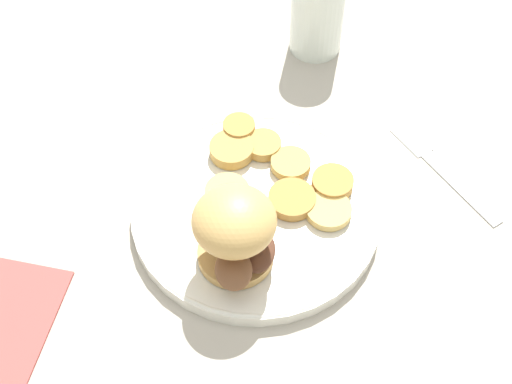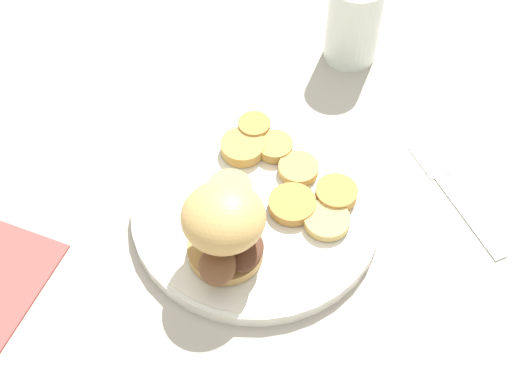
# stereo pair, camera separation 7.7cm
# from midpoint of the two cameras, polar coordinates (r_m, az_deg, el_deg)

# --- Properties ---
(ground_plane) EXTENTS (4.00, 4.00, 0.00)m
(ground_plane) POSITION_cam_midpoint_polar(r_m,az_deg,el_deg) (0.80, 2.73, -2.05)
(ground_plane) COLOR #B2A899
(dinner_plate) EXTENTS (0.28, 0.28, 0.02)m
(dinner_plate) POSITION_cam_midpoint_polar(r_m,az_deg,el_deg) (0.79, 2.76, -1.62)
(dinner_plate) COLOR white
(dinner_plate) RESTS_ON ground_plane
(sandwich) EXTENTS (0.11, 0.11, 0.09)m
(sandwich) POSITION_cam_midpoint_polar(r_m,az_deg,el_deg) (0.71, 0.67, -3.06)
(sandwich) COLOR tan
(sandwich) RESTS_ON dinner_plate
(potato_round_0) EXTENTS (0.05, 0.05, 0.01)m
(potato_round_0) POSITION_cam_midpoint_polar(r_m,az_deg,el_deg) (0.79, 0.65, 0.03)
(potato_round_0) COLOR #DBB766
(potato_round_0) RESTS_ON dinner_plate
(potato_round_1) EXTENTS (0.04, 0.04, 0.01)m
(potato_round_1) POSITION_cam_midpoint_polar(r_m,az_deg,el_deg) (0.83, 4.14, 3.48)
(potato_round_1) COLOR tan
(potato_round_1) RESTS_ON dinner_plate
(potato_round_2) EXTENTS (0.05, 0.05, 0.01)m
(potato_round_2) POSITION_cam_midpoint_polar(r_m,az_deg,el_deg) (0.83, 1.57, 3.45)
(potato_round_2) COLOR tan
(potato_round_2) RESTS_ON dinner_plate
(potato_round_3) EXTENTS (0.05, 0.05, 0.01)m
(potato_round_3) POSITION_cam_midpoint_polar(r_m,az_deg,el_deg) (0.82, 6.11, 1.70)
(potato_round_3) COLOR tan
(potato_round_3) RESTS_ON dinner_plate
(potato_round_4) EXTENTS (0.05, 0.05, 0.01)m
(potato_round_4) POSITION_cam_midpoint_polar(r_m,az_deg,el_deg) (0.78, 8.51, -2.44)
(potato_round_4) COLOR #DBB766
(potato_round_4) RESTS_ON dinner_plate
(potato_round_5) EXTENTS (0.05, 0.05, 0.01)m
(potato_round_5) POSITION_cam_midpoint_polar(r_m,az_deg,el_deg) (0.80, 9.18, -0.28)
(potato_round_5) COLOR #BC8942
(potato_round_5) RESTS_ON dinner_plate
(potato_round_6) EXTENTS (0.05, 0.05, 0.01)m
(potato_round_6) POSITION_cam_midpoint_polar(r_m,az_deg,el_deg) (0.78, 5.72, -1.17)
(potato_round_6) COLOR #BC8942
(potato_round_6) RESTS_ON dinner_plate
(potato_round_7) EXTENTS (0.04, 0.04, 0.02)m
(potato_round_7) POSITION_cam_midpoint_polar(r_m,az_deg,el_deg) (0.85, 2.44, 5.02)
(potato_round_7) COLOR #BC8942
(potato_round_7) RESTS_ON dinner_plate
(fork) EXTENTS (0.18, 0.03, 0.00)m
(fork) POSITION_cam_midpoint_polar(r_m,az_deg,el_deg) (0.86, 18.13, -0.47)
(fork) COLOR silver
(fork) RESTS_ON ground_plane
(drinking_glass) EXTENTS (0.07, 0.07, 0.11)m
(drinking_glass) POSITION_cam_midpoint_polar(r_m,az_deg,el_deg) (0.95, 10.15, 13.13)
(drinking_glass) COLOR silver
(drinking_glass) RESTS_ON ground_plane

